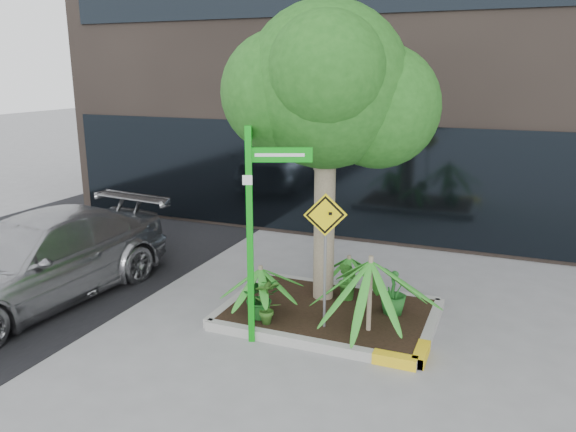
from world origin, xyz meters
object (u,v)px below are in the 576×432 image
at_px(tree, 327,86).
at_px(cattle_sign, 325,238).
at_px(street_sign_post, 254,212).
at_px(parked_car, 35,261).

relative_size(tree, cattle_sign, 2.44).
relative_size(street_sign_post, cattle_sign, 1.55).
distance_m(street_sign_post, cattle_sign, 1.10).
relative_size(tree, street_sign_post, 1.58).
xyz_separation_m(tree, parked_car, (-4.56, -1.73, -2.89)).
xyz_separation_m(tree, cattle_sign, (0.37, -1.08, -2.10)).
xyz_separation_m(parked_car, street_sign_post, (4.04, 0.16, 1.21)).
xyz_separation_m(tree, street_sign_post, (-0.51, -1.57, -1.68)).
distance_m(parked_car, street_sign_post, 4.22).
relative_size(parked_car, street_sign_post, 1.62).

